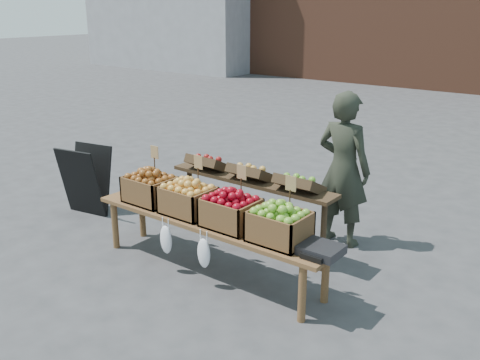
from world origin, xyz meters
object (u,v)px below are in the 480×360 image
Objects in this scene: crate_red_apples at (231,213)px; weighing_scale at (321,250)px; back_table at (251,203)px; vendor at (343,169)px; crate_green_apples at (279,227)px; chalkboard_sign at (86,180)px; crate_golden_apples at (150,189)px; crate_russet_pears at (188,200)px; display_bench at (209,246)px.

crate_red_apples is 1.47× the size of weighing_scale.
vendor is at bearing 45.98° from back_table.
vendor reaches higher than crate_green_apples.
back_table is at bearing 49.55° from vendor.
crate_green_apples is (3.13, -0.27, 0.26)m from chalkboard_sign.
crate_golden_apples reaches higher than weighing_scale.
vendor is 1.76m from crate_russet_pears.
back_table is 0.76m from display_bench.
crate_golden_apples is at bearing 180.00° from weighing_scale.
crate_golden_apples is 1.00× the size of crate_red_apples.
crate_red_apples is at bearing -16.61° from chalkboard_sign.
chalkboard_sign reaches higher than display_bench.
chalkboard_sign is 0.33× the size of display_bench.
crate_golden_apples is (1.48, -0.27, 0.26)m from chalkboard_sign.
display_bench is 7.94× the size of weighing_scale.
crate_golden_apples is 2.08m from weighing_scale.
crate_russet_pears is at bearing 0.00° from crate_golden_apples.
crate_green_apples reaches higher than weighing_scale.
weighing_scale is at bearing 0.00° from crate_green_apples.
chalkboard_sign is at bearing 175.70° from weighing_scale.
back_table is 4.20× the size of crate_golden_apples.
crate_golden_apples reaches higher than display_bench.
crate_golden_apples is at bearing -20.92° from chalkboard_sign.
vendor is at bearing 10.94° from chalkboard_sign.
display_bench is at bearing -88.37° from back_table.
crate_green_apples is (1.65, 0.00, 0.00)m from crate_golden_apples.
weighing_scale is (0.56, -1.46, -0.25)m from vendor.
crate_red_apples is (0.30, -0.72, 0.19)m from back_table.
display_bench is at bearing 180.00° from crate_red_apples.
vendor is 5.08× the size of weighing_scale.
crate_golden_apples is (-0.80, -0.72, 0.19)m from back_table.
back_table is 0.79m from crate_russet_pears.
crate_green_apples is at bearing 0.00° from crate_russet_pears.
chalkboard_sign is 3.15m from crate_green_apples.
vendor is 1.52m from crate_red_apples.
vendor is 3.45× the size of crate_golden_apples.
crate_russet_pears is 1.10m from crate_green_apples.
weighing_scale is (1.52, 0.00, -0.10)m from crate_russet_pears.
chalkboard_sign is 2.33m from display_bench.
chalkboard_sign is 1.53m from crate_golden_apples.
back_table reaches higher than weighing_scale.
crate_green_apples is (1.10, 0.00, 0.00)m from crate_russet_pears.
crate_red_apples is at bearing 0.00° from display_bench.
vendor is at bearing 95.21° from crate_green_apples.
vendor reaches higher than display_bench.
back_table is 0.78× the size of display_bench.
display_bench is 0.51m from crate_russet_pears.
crate_russet_pears is 1.47× the size of weighing_scale.
crate_green_apples is at bearing 0.00° from crate_red_apples.
back_table is at bearing 150.46° from weighing_scale.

